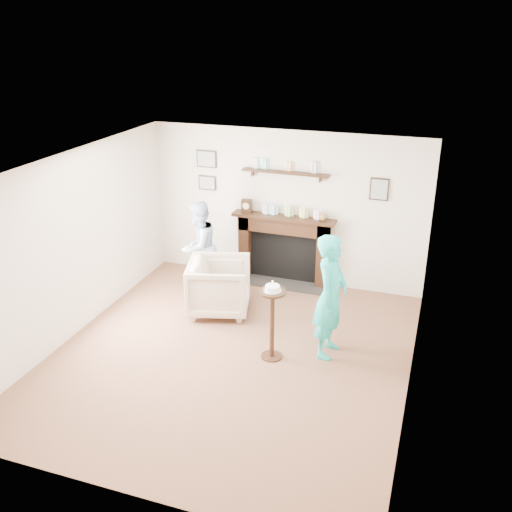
# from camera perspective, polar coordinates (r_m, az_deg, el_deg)

# --- Properties ---
(ground) EXTENTS (5.00, 5.00, 0.00)m
(ground) POSITION_cam_1_polar(r_m,az_deg,el_deg) (7.55, -2.53, -9.88)
(ground) COLOR brown
(ground) RESTS_ON ground
(room_shell) EXTENTS (4.54, 5.02, 2.52)m
(room_shell) POSITION_cam_1_polar(r_m,az_deg,el_deg) (7.43, -0.82, 3.51)
(room_shell) COLOR beige
(room_shell) RESTS_ON ground
(armchair) EXTENTS (1.09, 1.08, 0.81)m
(armchair) POSITION_cam_1_polar(r_m,az_deg,el_deg) (8.62, -3.61, -5.47)
(armchair) COLOR gray
(armchair) RESTS_ON ground
(man) EXTENTS (0.71, 0.83, 1.48)m
(man) POSITION_cam_1_polar(r_m,az_deg,el_deg) (9.31, -5.58, -3.28)
(man) COLOR silver
(man) RESTS_ON ground
(woman) EXTENTS (0.45, 0.64, 1.65)m
(woman) POSITION_cam_1_polar(r_m,az_deg,el_deg) (7.67, 7.15, -9.53)
(woman) COLOR #1FB4A9
(woman) RESTS_ON ground
(pedestal_table) EXTENTS (0.34, 0.34, 1.09)m
(pedestal_table) POSITION_cam_1_polar(r_m,az_deg,el_deg) (7.18, 1.63, -5.51)
(pedestal_table) COLOR black
(pedestal_table) RESTS_ON ground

